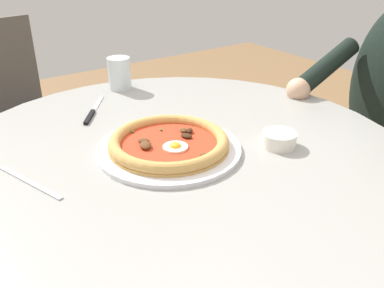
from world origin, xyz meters
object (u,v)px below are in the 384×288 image
at_px(dining_table, 177,211).
at_px(fork_utensil, 30,182).
at_px(steak_knife, 92,113).
at_px(pizza_on_plate, 169,144).
at_px(cafe_chair_spare_far, 10,109).
at_px(ramekin_capers, 279,139).
at_px(water_glass, 119,75).

xyz_separation_m(dining_table, fork_utensil, (0.04, 0.31, 0.17)).
bearing_deg(dining_table, steak_knife, 13.86).
bearing_deg(pizza_on_plate, cafe_chair_spare_far, 7.18).
xyz_separation_m(pizza_on_plate, fork_utensil, (0.04, 0.29, -0.01)).
height_order(pizza_on_plate, cafe_chair_spare_far, cafe_chair_spare_far).
bearing_deg(cafe_chair_spare_far, ramekin_capers, -163.07).
height_order(steak_knife, ramekin_capers, ramekin_capers).
height_order(water_glass, cafe_chair_spare_far, cafe_chair_spare_far).
bearing_deg(pizza_on_plate, fork_utensil, 81.90).
xyz_separation_m(pizza_on_plate, cafe_chair_spare_far, (0.99, 0.12, -0.22)).
relative_size(pizza_on_plate, cafe_chair_spare_far, 0.36).
bearing_deg(water_glass, cafe_chair_spare_far, 22.25).
height_order(dining_table, steak_knife, steak_knife).
bearing_deg(water_glass, steak_knife, 132.86).
distance_m(water_glass, fork_utensil, 0.56).
xyz_separation_m(ramekin_capers, cafe_chair_spare_far, (1.11, 0.34, -0.22)).
height_order(pizza_on_plate, ramekin_capers, pizza_on_plate).
bearing_deg(dining_table, cafe_chair_spare_far, 8.24).
bearing_deg(water_glass, dining_table, 169.28).
height_order(water_glass, steak_knife, water_glass).
bearing_deg(cafe_chair_spare_far, steak_knife, -174.19).
distance_m(pizza_on_plate, ramekin_capers, 0.25).
distance_m(dining_table, fork_utensil, 0.35).
relative_size(dining_table, steak_knife, 6.15).
height_order(dining_table, cafe_chair_spare_far, cafe_chair_spare_far).
height_order(pizza_on_plate, fork_utensil, pizza_on_plate).
bearing_deg(fork_utensil, steak_knife, -43.05).
xyz_separation_m(water_glass, fork_utensil, (-0.40, 0.39, -0.04)).
xyz_separation_m(ramekin_capers, fork_utensil, (0.16, 0.50, -0.02)).
distance_m(dining_table, steak_knife, 0.35).
distance_m(ramekin_capers, cafe_chair_spare_far, 1.18).
xyz_separation_m(dining_table, pizza_on_plate, (0.00, 0.02, 0.19)).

